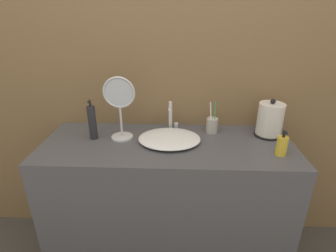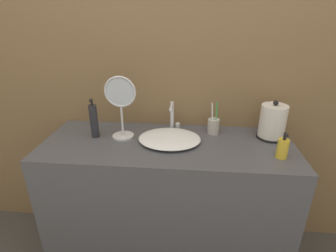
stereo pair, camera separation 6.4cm
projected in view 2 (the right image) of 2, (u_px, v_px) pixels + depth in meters
wall_back at (172, 43)px, 1.48m from camera, size 6.00×0.04×2.60m
vanity_counter at (168, 202)px, 1.59m from camera, size 1.37×0.51×0.81m
sink_basin at (170, 138)px, 1.43m from camera, size 0.34×0.28×0.04m
faucet at (173, 115)px, 1.54m from camera, size 0.06×0.12×0.17m
electric_kettle at (272, 123)px, 1.45m from camera, size 0.15×0.15×0.22m
toothbrush_cup at (213, 126)px, 1.52m from camera, size 0.07×0.07×0.19m
lotion_bottle at (94, 121)px, 1.46m from camera, size 0.04×0.04×0.23m
shampoo_bottle at (283, 148)px, 1.26m from camera, size 0.05×0.05×0.13m
vanity_mirror at (121, 104)px, 1.42m from camera, size 0.17×0.12×0.35m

